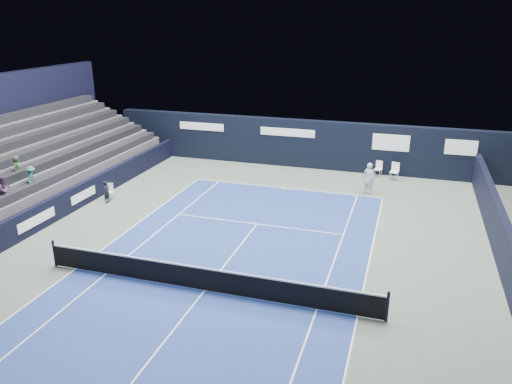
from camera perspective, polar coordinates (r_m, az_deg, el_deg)
ground at (r=20.12m, az=-3.65°, el=-8.41°), size 48.00×48.00×0.00m
court_surface at (r=18.51m, az=-5.89°, el=-11.14°), size 10.97×23.77×0.01m
enclosure_wall_right at (r=22.59m, az=26.23°, el=-4.74°), size 0.30×22.00×1.80m
folding_chair_back_a at (r=31.75m, az=13.86°, el=2.92°), size 0.52×0.55×0.96m
folding_chair_back_b at (r=31.27m, az=15.57°, el=2.44°), size 0.56×0.55×1.06m
line_judge_chair at (r=28.08m, az=-16.39°, el=0.20°), size 0.50×0.49×0.88m
line_judge at (r=27.54m, az=-16.69°, el=0.02°), size 0.31×0.45×1.20m
court_markings at (r=18.51m, az=-5.89°, el=-11.13°), size 11.03×23.83×0.00m
tennis_net at (r=18.26m, az=-5.95°, el=-9.78°), size 12.90×0.10×1.10m
back_sponsor_wall at (r=32.68m, az=5.43°, el=5.53°), size 26.00×0.63×3.10m
side_barrier_left at (r=27.48m, az=-19.43°, el=-0.33°), size 0.33×22.00×1.20m
spectator_stand at (r=30.18m, az=-24.39°, el=3.46°), size 6.00×18.00×6.40m
tennis_player at (r=28.34m, az=12.78°, el=1.54°), size 0.76×0.93×1.78m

